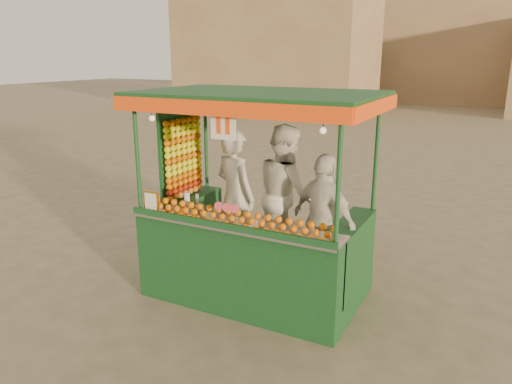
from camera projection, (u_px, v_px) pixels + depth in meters
The scene contains 7 objects.
ground at pixel (258, 291), 6.30m from camera, with size 90.00×90.00×0.00m, color brown.
building_left at pixel (277, 54), 26.56m from camera, with size 10.00×6.00×6.00m, color tan.
building_center at pixel (438, 47), 31.90m from camera, with size 14.00×7.00×7.00m, color tan.
juice_cart at pixel (249, 233), 6.00m from camera, with size 2.81×1.82×2.55m.
vendor_left at pixel (235, 196), 6.32m from camera, with size 0.75×0.61×1.76m.
vendor_middle at pixel (285, 194), 6.31m from camera, with size 1.11×1.12×1.83m.
vendor_right at pixel (324, 220), 5.69m from camera, with size 1.00×0.72×1.58m.
Camera 1 is at (2.59, -5.09, 2.95)m, focal length 33.97 mm.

